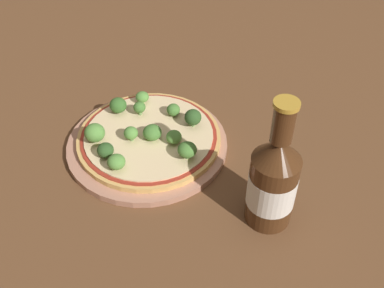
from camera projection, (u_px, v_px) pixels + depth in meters
name	position (u px, v px, depth m)	size (l,w,h in m)	color
ground_plane	(158.00, 138.00, 0.82)	(3.00, 3.00, 0.00)	brown
plate	(147.00, 144.00, 0.80)	(0.28, 0.28, 0.01)	tan
pizza	(149.00, 137.00, 0.79)	(0.25, 0.25, 0.01)	tan
broccoli_floret_0	(105.00, 150.00, 0.74)	(0.03, 0.03, 0.03)	#6B8E51
broccoli_floret_1	(193.00, 117.00, 0.79)	(0.03, 0.03, 0.03)	#6B8E51
broccoli_floret_2	(140.00, 108.00, 0.82)	(0.02, 0.02, 0.03)	#6B8E51
broccoli_floret_3	(131.00, 133.00, 0.77)	(0.02, 0.02, 0.03)	#6B8E51
broccoli_floret_4	(116.00, 162.00, 0.72)	(0.03, 0.03, 0.03)	#6B8E51
broccoli_floret_5	(174.00, 110.00, 0.82)	(0.02, 0.02, 0.02)	#6B8E51
broccoli_floret_6	(152.00, 132.00, 0.77)	(0.03, 0.03, 0.03)	#6B8E51
broccoli_floret_7	(187.00, 150.00, 0.73)	(0.03, 0.03, 0.03)	#6B8E51
broccoli_floret_8	(174.00, 137.00, 0.76)	(0.03, 0.03, 0.02)	#6B8E51
broccoli_floret_9	(142.00, 97.00, 0.85)	(0.03, 0.03, 0.02)	#6B8E51
broccoli_floret_10	(118.00, 105.00, 0.82)	(0.03, 0.03, 0.03)	#6B8E51
broccoli_floret_11	(95.00, 133.00, 0.76)	(0.04, 0.04, 0.03)	#6B8E51
beer_bottle	(273.00, 180.00, 0.63)	(0.07, 0.07, 0.22)	#472814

